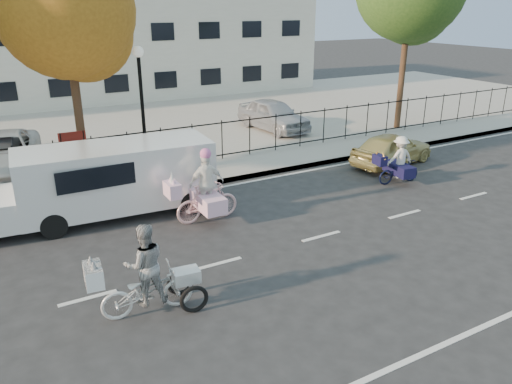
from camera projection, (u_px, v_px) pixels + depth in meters
ground at (218, 264)px, 11.76m from camera, size 120.00×120.00×0.00m
road_markings at (218, 264)px, 11.76m from camera, size 60.00×9.52×0.01m
curb at (150, 194)px, 15.84m from camera, size 60.00×0.10×0.15m
sidewalk at (140, 184)px, 16.70m from camera, size 60.00×2.20×0.15m
parking_lot at (84, 130)px, 23.95m from camera, size 60.00×15.60×0.15m
iron_fence at (129, 153)px, 17.30m from camera, size 58.00×0.06×1.50m
building at (45, 51)px, 31.06m from camera, size 34.00×10.00×6.00m
lamppost at (141, 89)px, 16.42m from camera, size 0.36×0.36×4.33m
street_sign at (74, 148)px, 15.94m from camera, size 0.85×0.06×1.80m
zebra_trike at (147, 280)px, 9.67m from camera, size 2.22×0.93×1.90m
unicorn_bike at (206, 195)px, 13.83m from camera, size 2.07×1.44×2.11m
bull_bike at (399, 165)px, 16.83m from camera, size 1.79×1.24×1.63m
white_van at (113, 177)px, 14.11m from camera, size 5.92×2.32×2.06m
gold_sedan at (392, 149)px, 18.80m from camera, size 3.86×2.15×1.24m
lot_car_b at (4, 153)px, 17.53m from camera, size 3.00×5.17×1.35m
lot_car_d at (273, 115)px, 23.38m from camera, size 2.05×4.33×1.43m
tree_mid at (71, 17)px, 15.23m from camera, size 4.18×4.18×7.67m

